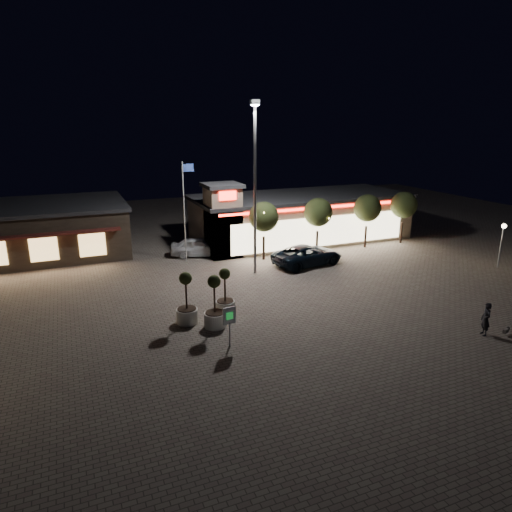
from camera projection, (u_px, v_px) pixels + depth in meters
name	position (u px, v px, depth m)	size (l,w,h in m)	color
ground	(276.00, 318.00, 26.41)	(90.00, 90.00, 0.00)	#655C51
retail_building	(297.00, 217.00, 43.28)	(20.40, 8.40, 6.10)	tan
restaurant_building	(25.00, 230.00, 38.34)	(16.40, 11.00, 4.30)	#382D23
floodlight_pole	(255.00, 179.00, 32.24)	(0.60, 0.40, 12.38)	gray
flagpole	(185.00, 203.00, 35.88)	(0.95, 0.10, 8.00)	white
lamp_post_east	(502.00, 237.00, 34.84)	(0.36, 0.36, 3.48)	gray
string_tree_a	(264.00, 217.00, 36.61)	(2.42, 2.42, 4.79)	#332319
string_tree_b	(318.00, 212.00, 38.45)	(2.42, 2.42, 4.79)	#332319
string_tree_c	(367.00, 208.00, 40.29)	(2.42, 2.42, 4.79)	#332319
string_tree_d	(404.00, 205.00, 41.76)	(2.42, 2.42, 4.79)	#332319
pickup_truck	(308.00, 255.00, 36.00)	(2.67, 5.79, 1.61)	black
white_sedan	(199.00, 247.00, 38.34)	(1.87, 4.64, 1.58)	silver
pedestrian	(486.00, 319.00, 24.08)	(0.66, 0.43, 1.81)	black
dog	(507.00, 330.00, 24.27)	(0.55, 0.31, 0.30)	#59514C
planter_left	(187.00, 307.00, 25.57)	(1.22, 1.22, 3.00)	silver
planter_mid	(215.00, 311.00, 25.07)	(1.22, 1.22, 3.01)	silver
planter_right	(225.00, 300.00, 26.84)	(1.14, 1.14, 2.80)	silver
valet_sign	(229.00, 319.00, 22.76)	(0.69, 0.15, 2.10)	gray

